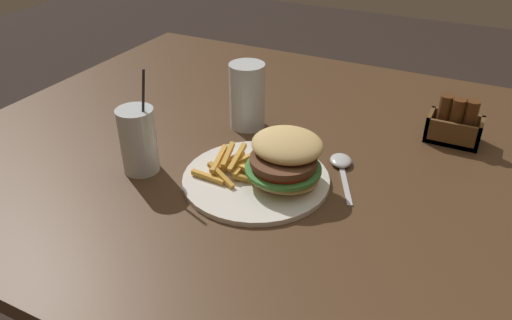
{
  "coord_description": "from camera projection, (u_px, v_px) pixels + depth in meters",
  "views": [
    {
      "loc": [
        0.29,
        -0.84,
        1.28
      ],
      "look_at": [
        -0.06,
        -0.14,
        0.81
      ],
      "focal_mm": 35.0,
      "sensor_mm": 36.0,
      "label": 1
    }
  ],
  "objects": [
    {
      "name": "spoon",
      "position": [
        341.0,
        163.0,
        0.98
      ],
      "size": [
        0.1,
        0.16,
        0.01
      ],
      "rotation": [
        0.0,
        0.0,
        2.01
      ],
      "color": "silver",
      "rests_on": "dining_table"
    },
    {
      "name": "condiment_caddy",
      "position": [
        455.0,
        126.0,
        1.06
      ],
      "size": [
        0.11,
        0.07,
        0.1
      ],
      "color": "brown",
      "rests_on": "dining_table"
    },
    {
      "name": "juice_glass",
      "position": [
        139.0,
        143.0,
        0.95
      ],
      "size": [
        0.07,
        0.07,
        0.21
      ],
      "color": "silver",
      "rests_on": "dining_table"
    },
    {
      "name": "beer_glass",
      "position": [
        247.0,
        97.0,
        1.1
      ],
      "size": [
        0.08,
        0.08,
        0.15
      ],
      "color": "silver",
      "rests_on": "dining_table"
    },
    {
      "name": "dining_table",
      "position": [
        309.0,
        189.0,
        1.07
      ],
      "size": [
        1.51,
        1.12,
        0.76
      ],
      "color": "#4C331E",
      "rests_on": "ground_plane"
    },
    {
      "name": "meal_plate_near",
      "position": [
        272.0,
        167.0,
        0.91
      ],
      "size": [
        0.28,
        0.28,
        0.11
      ],
      "color": "white",
      "rests_on": "dining_table"
    }
  ]
}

